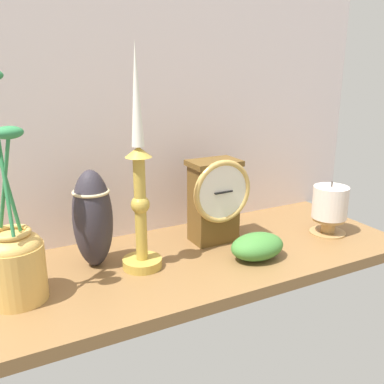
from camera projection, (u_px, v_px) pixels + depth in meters
The scene contains 8 objects.
ground_plane at pixel (179, 264), 90.80cm from camera, with size 100.00×36.00×2.40cm, color brown.
back_wall at pixel (141, 93), 96.81cm from camera, with size 120.00×2.00×65.00cm, color silver.
mantel_clock at pixel (215, 199), 96.47cm from camera, with size 13.95×8.25×19.46cm.
candlestick_tall_left at pixel (139, 190), 82.70cm from camera, with size 7.80×7.80×42.86cm.
brass_vase_jar at pixel (14, 256), 72.82cm from camera, with size 9.98×10.14×38.13cm.
pillar_candle_front at pixel (330, 207), 102.16cm from camera, with size 8.37×8.37×12.66cm.
tall_ceramic_vase at pixel (93, 218), 84.92cm from camera, with size 7.76×7.76×19.64cm.
ivy_sprig at pixel (257, 246), 89.94cm from camera, with size 11.75×8.23×5.33cm.
Camera 1 is at (-36.17, -74.41, 39.20)cm, focal length 40.92 mm.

